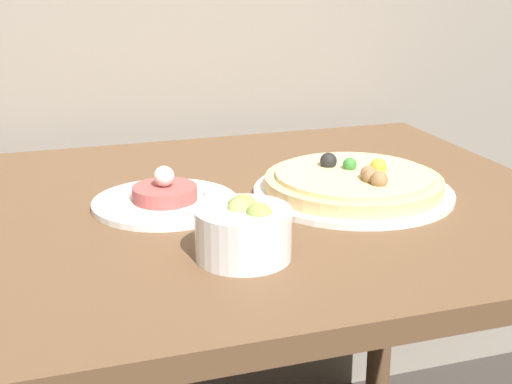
{
  "coord_description": "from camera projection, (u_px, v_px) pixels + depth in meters",
  "views": [
    {
      "loc": [
        -0.31,
        -0.62,
        1.16
      ],
      "look_at": [
        0.01,
        0.35,
        0.82
      ],
      "focal_mm": 50.0,
      "sensor_mm": 36.0,
      "label": 1
    }
  ],
  "objects": [
    {
      "name": "tartare_plate",
      "position": [
        165.0,
        199.0,
        1.14
      ],
      "size": [
        0.23,
        0.23,
        0.07
      ],
      "color": "white",
      "rests_on": "dining_table"
    },
    {
      "name": "pizza_plate",
      "position": [
        354.0,
        184.0,
        1.19
      ],
      "size": [
        0.33,
        0.33,
        0.06
      ],
      "color": "white",
      "rests_on": "dining_table"
    },
    {
      "name": "small_bowl",
      "position": [
        244.0,
        231.0,
        0.93
      ],
      "size": [
        0.13,
        0.13,
        0.08
      ],
      "color": "white",
      "rests_on": "dining_table"
    },
    {
      "name": "dining_table",
      "position": [
        238.0,
        265.0,
        1.19
      ],
      "size": [
        1.08,
        0.86,
        0.78
      ],
      "color": "brown",
      "rests_on": "ground_plane"
    }
  ]
}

